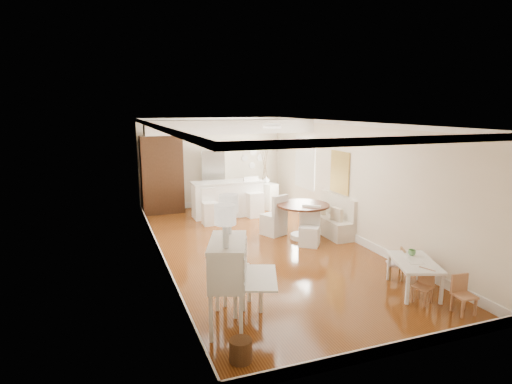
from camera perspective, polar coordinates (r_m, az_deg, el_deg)
room at (r=9.55m, az=0.45°, el=4.38°), size 9.00×9.04×2.82m
secretary_bureau at (r=6.27m, az=-3.76°, el=-12.09°), size 1.31×1.32×1.29m
gustavian_armchair at (r=6.78m, az=-1.82°, el=-11.81°), size 0.59×0.59×0.95m
wicker_basket at (r=5.70m, az=-2.04°, el=-20.35°), size 0.33×0.33×0.29m
kids_table at (r=7.96m, az=20.27°, el=-10.48°), size 1.00×1.26×0.55m
kids_chair_a at (r=7.56m, az=21.31°, el=-11.65°), size 0.35×0.35×0.56m
kids_chair_b at (r=8.40m, az=18.09°, el=-9.02°), size 0.38×0.38×0.59m
kids_chair_c at (r=7.44m, az=26.04°, el=-12.24°), size 0.32×0.32×0.61m
banquette at (r=10.81m, az=9.84°, el=-3.01°), size 0.52×1.60×0.98m
dining_table at (r=10.34m, az=6.25°, el=-3.92°), size 1.38×1.38×0.86m
slip_chair_near at (r=9.86m, az=7.18°, el=-4.57°), size 0.61×0.61×0.90m
slip_chair_far at (r=10.60m, az=2.36°, el=-3.02°), size 0.65×0.66×1.03m
breakfast_counter at (r=12.41m, az=-3.82°, el=-0.89°), size 2.05×0.65×1.03m
bar_stool_left at (r=11.55m, az=-6.16°, el=-1.99°), size 0.40×0.40×0.98m
bar_stool_right at (r=12.31m, az=-0.29°, el=-0.70°), size 0.50×0.50×1.14m
pantry_cabinet at (r=12.99m, az=-12.43°, el=2.26°), size 1.20×0.60×2.30m
fridge at (r=13.38m, az=-4.29°, el=1.67°), size 0.75×0.65×1.80m
sideboard at (r=13.39m, az=1.17°, el=-0.47°), size 0.67×0.92×0.80m
pencil_cup at (r=8.12m, az=20.08°, el=-7.59°), size 0.14×0.14×0.10m
branch_vase at (r=13.28m, az=1.38°, el=1.68°), size 0.24×0.24×0.22m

